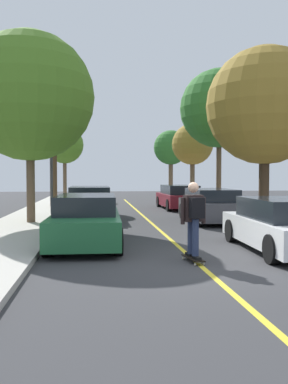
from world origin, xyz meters
TOP-DOWN VIEW (x-y plane):
  - ground at (0.00, 0.00)m, footprint 80.00×80.00m
  - center_line at (0.00, 4.00)m, footprint 0.12×39.20m
  - parked_car_left_nearest at (-2.45, 2.92)m, footprint 1.96×4.58m
  - parked_car_left_near at (-2.45, 9.27)m, footprint 1.98×4.44m
  - parked_car_right_nearest at (2.45, 1.34)m, footprint 2.02×4.40m
  - parked_car_right_near at (2.45, 7.83)m, footprint 2.00×4.49m
  - parked_car_right_far at (2.45, 14.30)m, footprint 2.02×4.54m
  - street_tree_left_nearest at (-4.61, 7.36)m, footprint 4.79×4.79m
  - street_tree_left_near at (-4.61, 15.65)m, footprint 2.91×2.91m
  - street_tree_left_far at (-4.61, 24.18)m, footprint 2.93×2.93m
  - street_tree_right_nearest at (4.61, 7.62)m, footprint 4.72×4.72m
  - street_tree_right_near at (4.61, 13.84)m, footprint 4.35×4.35m
  - street_tree_right_far at (4.61, 20.17)m, footprint 2.92×2.92m
  - street_tree_right_farthest at (4.61, 28.69)m, footprint 3.14×3.14m
  - fire_hydrant at (3.95, 6.57)m, footprint 0.20×0.20m
  - streetlamp at (-4.20, 10.71)m, footprint 0.36×0.24m
  - skateboard at (-0.07, 0.31)m, footprint 0.35×0.86m
  - skateboarder at (-0.07, 0.28)m, footprint 0.59×0.71m

SIDE VIEW (x-z plane):
  - ground at x=0.00m, z-range 0.00..0.00m
  - center_line at x=0.00m, z-range 0.00..0.01m
  - skateboard at x=-0.07m, z-range 0.04..0.14m
  - fire_hydrant at x=3.95m, z-range 0.14..0.84m
  - parked_car_right_nearest at x=2.45m, z-range -0.01..1.31m
  - parked_car_right_near at x=2.45m, z-range 0.00..1.34m
  - parked_car_left_nearest at x=-2.45m, z-range 0.00..1.35m
  - parked_car_right_far at x=2.45m, z-range 0.00..1.34m
  - parked_car_left_near at x=-2.45m, z-range -0.01..1.40m
  - skateboarder at x=-0.07m, z-range 0.21..1.86m
  - streetlamp at x=-4.20m, z-range 0.54..6.33m
  - street_tree_right_far at x=4.61m, z-range 1.35..6.76m
  - street_tree_left_far at x=-4.61m, z-range 1.45..7.05m
  - street_tree_right_farthest at x=4.61m, z-range 1.46..7.32m
  - street_tree_right_nearest at x=4.61m, z-range 1.22..8.15m
  - street_tree_left_near at x=-4.61m, z-range 1.68..7.81m
  - street_tree_left_nearest at x=-4.61m, z-range 1.28..8.36m
  - street_tree_right_near at x=4.61m, z-range 1.77..9.40m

